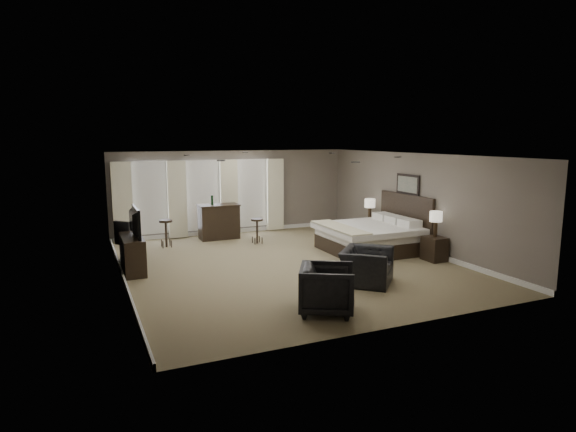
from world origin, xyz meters
name	(u,v)px	position (x,y,z in m)	size (l,w,h in m)	color
room	(287,211)	(0.00, 0.00, 1.30)	(7.60, 8.60, 2.64)	#776A4B
window_bay	(203,197)	(-1.00, 4.11, 1.20)	(5.25, 0.20, 2.30)	silver
bed	(371,224)	(2.58, 0.32, 0.74)	(2.33, 2.23, 1.48)	silver
nightstand_near	(434,249)	(3.47, -1.13, 0.30)	(0.44, 0.54, 0.59)	black
nightstand_far	(369,229)	(3.47, 1.77, 0.27)	(0.41, 0.50, 0.54)	black
lamp_near	(436,224)	(3.47, -1.13, 0.91)	(0.31, 0.31, 0.64)	beige
lamp_far	(370,210)	(3.47, 1.77, 0.87)	(0.32, 0.32, 0.65)	beige
wall_art	(408,184)	(3.70, 0.32, 1.75)	(0.04, 0.96, 0.56)	slate
dresser	(133,254)	(-3.45, 0.83, 0.40)	(0.45, 1.39, 0.81)	black
tv	(131,233)	(-3.45, 0.83, 0.88)	(1.15, 0.66, 0.15)	black
armchair_near	(367,260)	(0.91, -2.05, 0.49)	(1.11, 0.72, 0.97)	black
armchair_far	(327,287)	(-0.65, -3.23, 0.47)	(0.91, 0.85, 0.93)	black
bar_counter	(219,221)	(-0.69, 3.54, 0.52)	(1.20, 0.62, 1.04)	black
bar_stool_left	(166,234)	(-2.33, 3.02, 0.38)	(0.36, 0.36, 0.76)	black
bar_stool_right	(257,231)	(0.13, 2.45, 0.36)	(0.34, 0.34, 0.72)	black
desk_chair	(129,240)	(-3.42, 1.88, 0.51)	(0.52, 0.52, 1.03)	black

